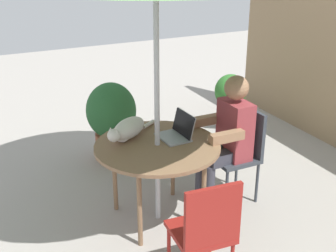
% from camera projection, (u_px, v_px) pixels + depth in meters
% --- Properties ---
extents(ground_plane, '(14.00, 14.00, 0.00)m').
position_uv_depth(ground_plane, '(158.00, 217.00, 4.06)').
color(ground_plane, gray).
extents(patio_table, '(1.07, 1.07, 0.73)m').
position_uv_depth(patio_table, '(157.00, 150.00, 3.80)').
color(patio_table, brown).
rests_on(patio_table, ground).
extents(chair_occupied, '(0.40, 0.40, 0.89)m').
position_uv_depth(chair_occupied, '(241.00, 147.00, 4.21)').
color(chair_occupied, '#33383F').
rests_on(chair_occupied, ground).
extents(chair_empty, '(0.43, 0.43, 0.89)m').
position_uv_depth(chair_empty, '(206.00, 228.00, 3.04)').
color(chair_empty, maroon).
rests_on(chair_empty, ground).
extents(person_seated, '(0.48, 0.48, 1.23)m').
position_uv_depth(person_seated, '(228.00, 134.00, 4.08)').
color(person_seated, maroon).
rests_on(person_seated, ground).
extents(laptop, '(0.31, 0.26, 0.21)m').
position_uv_depth(laptop, '(178.00, 130.00, 3.89)').
color(laptop, gray).
rests_on(laptop, patio_table).
extents(cat, '(0.40, 0.57, 0.17)m').
position_uv_depth(cat, '(127.00, 129.00, 3.86)').
color(cat, silver).
rests_on(cat, patio_table).
extents(potted_plant_near_fence, '(0.55, 0.55, 0.89)m').
position_uv_depth(potted_plant_near_fence, '(112.00, 118.00, 4.97)').
color(potted_plant_near_fence, '#9E5138').
rests_on(potted_plant_near_fence, ground).
extents(potted_plant_corner, '(0.41, 0.41, 0.74)m').
position_uv_depth(potted_plant_corner, '(230.00, 98.00, 5.80)').
color(potted_plant_corner, '#595654').
rests_on(potted_plant_corner, ground).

